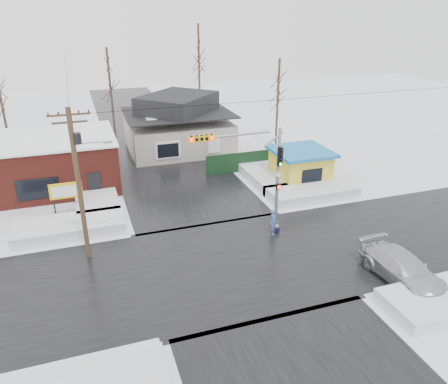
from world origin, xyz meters
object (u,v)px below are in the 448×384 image
object	(u,v)px
traffic_signal	(255,169)
pedestrian	(273,222)
utility_pole	(79,177)
marquee_sign	(66,192)
car	(402,268)
kiosk	(300,166)

from	to	relation	value
traffic_signal	pedestrian	xyz separation A→B (m)	(1.18, -0.43, -3.67)
utility_pole	pedestrian	xyz separation A→B (m)	(11.55, -0.96, -4.24)
traffic_signal	marquee_sign	xyz separation A→B (m)	(-11.43, 6.53, -2.62)
utility_pole	car	distance (m)	18.38
marquee_sign	traffic_signal	bearing A→B (deg)	-29.72
traffic_signal	kiosk	bearing A→B (deg)	44.84
utility_pole	car	world-z (taller)	utility_pole
marquee_sign	utility_pole	bearing A→B (deg)	-79.87
marquee_sign	pedestrian	size ratio (longest dim) A/B	1.46
utility_pole	car	size ratio (longest dim) A/B	1.68
utility_pole	marquee_sign	bearing A→B (deg)	100.13
marquee_sign	kiosk	xyz separation A→B (m)	(18.50, 0.50, -0.46)
car	pedestrian	bearing A→B (deg)	117.31
kiosk	car	bearing A→B (deg)	-95.87
traffic_signal	utility_pole	world-z (taller)	utility_pole
traffic_signal	pedestrian	bearing A→B (deg)	-19.92
traffic_signal	utility_pole	bearing A→B (deg)	177.05
utility_pole	kiosk	bearing A→B (deg)	20.44
traffic_signal	kiosk	world-z (taller)	traffic_signal
marquee_sign	car	distance (m)	22.10
utility_pole	car	xyz separation A→B (m)	(15.93, -8.08, -4.34)
traffic_signal	car	size ratio (longest dim) A/B	1.31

